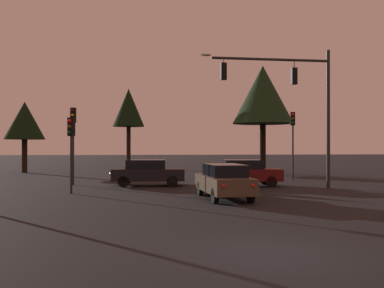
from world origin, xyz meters
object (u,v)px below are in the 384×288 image
at_px(car_crossing_left, 148,172).
at_px(tree_behind_sign, 25,121).
at_px(traffic_signal_mast_arm, 293,92).
at_px(tree_center_horizon, 129,108).
at_px(traffic_light_corner_left, 71,139).
at_px(tree_left_far, 263,95).
at_px(car_nearside_lane, 224,181).
at_px(traffic_light_median, 293,132).
at_px(traffic_light_corner_right, 73,130).
at_px(car_crossing_right, 245,172).

bearing_deg(car_crossing_left, tree_behind_sign, 127.72).
distance_m(traffic_signal_mast_arm, tree_center_horizon, 26.10).
height_order(traffic_light_corner_left, tree_left_far, tree_left_far).
height_order(traffic_signal_mast_arm, car_nearside_lane, traffic_signal_mast_arm).
height_order(traffic_light_median, tree_behind_sign, tree_behind_sign).
distance_m(car_nearside_lane, tree_center_horizon, 29.13).
bearing_deg(traffic_light_median, car_nearside_lane, -123.81).
height_order(car_nearside_lane, car_crossing_left, same).
relative_size(traffic_light_corner_right, car_nearside_lane, 1.01).
distance_m(traffic_light_corner_right, tree_left_far, 17.92).
xyz_separation_m(traffic_light_corner_left, car_crossing_right, (9.32, 3.10, -1.85)).
height_order(car_nearside_lane, tree_behind_sign, tree_behind_sign).
height_order(tree_behind_sign, tree_left_far, tree_left_far).
xyz_separation_m(car_crossing_left, car_crossing_right, (5.58, -0.67, 0.00)).
relative_size(traffic_signal_mast_arm, tree_left_far, 0.82).
bearing_deg(car_nearside_lane, traffic_light_corner_right, 135.22).
distance_m(traffic_signal_mast_arm, car_crossing_right, 5.33).
bearing_deg(car_nearside_lane, car_crossing_right, 68.82).
xyz_separation_m(traffic_light_corner_left, tree_center_horizon, (1.78, 25.27, 3.72)).
bearing_deg(tree_left_far, traffic_light_median, -91.17).
bearing_deg(traffic_light_corner_right, traffic_signal_mast_arm, -16.92).
bearing_deg(car_crossing_left, tree_left_far, 48.53).
height_order(traffic_light_median, car_crossing_left, traffic_light_median).
distance_m(car_crossing_right, tree_center_horizon, 24.07).
distance_m(traffic_light_corner_left, car_nearside_lane, 7.79).
bearing_deg(traffic_light_corner_left, tree_left_far, 47.67).
xyz_separation_m(car_crossing_right, tree_left_far, (4.33, 11.88, 5.93)).
xyz_separation_m(traffic_light_median, tree_center_horizon, (-11.70, 18.45, 3.10)).
relative_size(traffic_light_median, car_crossing_left, 1.08).
bearing_deg(traffic_light_median, tree_center_horizon, 122.39).
bearing_deg(car_crossing_right, traffic_light_corner_right, 170.32).
bearing_deg(traffic_light_corner_left, traffic_light_median, 26.84).
bearing_deg(tree_left_far, traffic_light_corner_left, -132.33).
bearing_deg(tree_left_far, traffic_signal_mast_arm, -98.66).
bearing_deg(tree_left_far, car_crossing_left, -131.47).
height_order(traffic_light_median, tree_left_far, tree_left_far).
bearing_deg(car_crossing_right, traffic_light_median, 41.76).
height_order(traffic_light_corner_left, tree_center_horizon, tree_center_horizon).
bearing_deg(car_crossing_left, traffic_light_corner_left, -134.78).
distance_m(car_crossing_right, tree_left_far, 13.97).
relative_size(traffic_light_median, car_nearside_lane, 1.01).
relative_size(car_crossing_left, tree_behind_sign, 0.69).
distance_m(traffic_light_corner_left, traffic_light_median, 15.12).
distance_m(tree_behind_sign, tree_left_far, 20.80).
bearing_deg(car_crossing_left, car_crossing_right, -6.80).
relative_size(traffic_light_median, tree_left_far, 0.50).
relative_size(traffic_light_corner_left, car_nearside_lane, 0.81).
bearing_deg(traffic_signal_mast_arm, car_nearside_lane, -139.01).
height_order(traffic_light_corner_right, tree_left_far, tree_left_far).
bearing_deg(car_nearside_lane, traffic_signal_mast_arm, 40.99).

